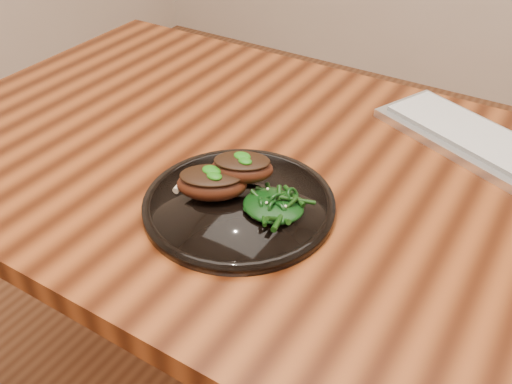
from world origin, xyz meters
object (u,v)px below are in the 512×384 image
Objects in this scene: desk at (344,229)px; greens_heap at (273,203)px; keyboard at (505,156)px; lamb_chop_front at (211,182)px; plate at (239,204)px.

desk is 0.18m from greens_heap.
lamb_chop_front is at bearing -134.39° from keyboard.
desk is at bearing 41.91° from lamb_chop_front.
keyboard is at bearing 53.63° from greens_heap.
lamb_chop_front reaches higher than keyboard.
greens_heap reaches higher than plate.
lamb_chop_front reaches higher than plate.
keyboard is at bearing 48.43° from desk.
desk is 0.30m from keyboard.
lamb_chop_front is (-0.04, -0.01, 0.03)m from plate.
lamb_chop_front reaches higher than desk.
plate is 3.13× the size of greens_heap.
keyboard is (0.31, 0.35, 0.00)m from plate.
lamb_chop_front is (-0.16, -0.14, 0.12)m from desk.
greens_heap reaches higher than keyboard.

